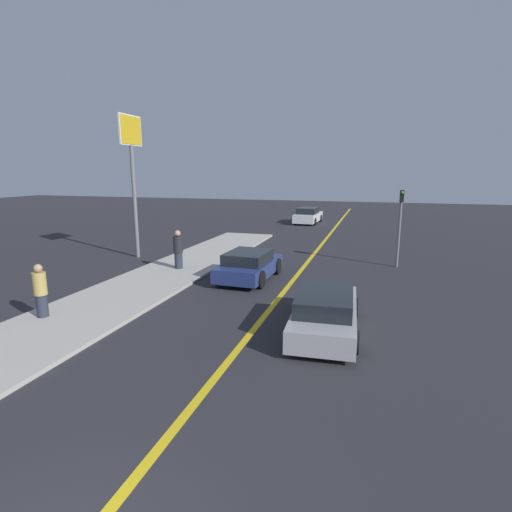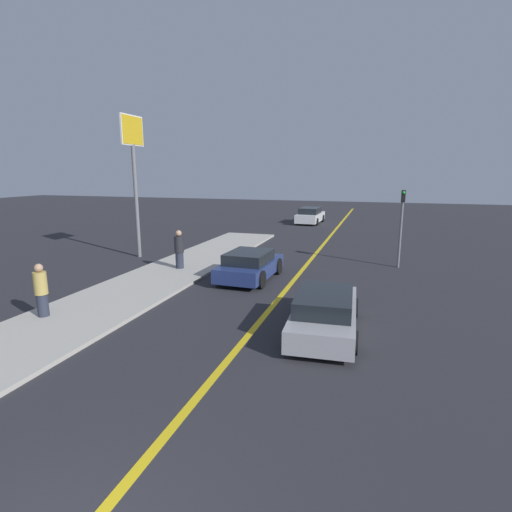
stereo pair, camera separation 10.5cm
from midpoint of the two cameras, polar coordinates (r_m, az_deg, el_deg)
The scene contains 9 objects.
road_center_line at distance 21.27m, azimuth 7.74°, elevation -0.23°, with size 0.20×60.00×0.01m.
sidewalk_left at distance 17.64m, azimuth -13.33°, elevation -2.78°, with size 3.41×24.31×0.12m.
car_near_right_lane at distance 11.51m, azimuth 9.59°, elevation -7.86°, with size 2.03×4.41×1.19m.
car_ahead_center at distance 16.73m, azimuth -1.16°, elevation -1.35°, with size 2.06×3.88×1.22m.
car_far_distant at distance 35.64m, azimuth 7.36°, elevation 5.75°, with size 2.05×4.50×1.38m.
pedestrian_near_curb at distance 13.72m, azimuth -28.62°, elevation -4.40°, with size 0.39×0.39×1.64m.
pedestrian_mid_group at distance 18.45m, azimuth -11.22°, elevation 0.89°, with size 0.43×0.43×1.75m.
traffic_light at distance 19.72m, azimuth 19.73°, elevation 4.87°, with size 0.18×0.40×3.63m.
roadside_sign at distance 21.75m, azimuth -17.47°, elevation 13.82°, with size 0.20×1.84×7.22m.
Camera 1 is at (3.20, -2.56, 4.45)m, focal length 28.00 mm.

